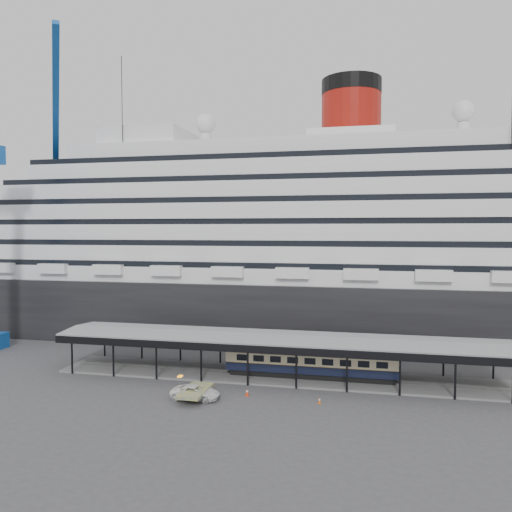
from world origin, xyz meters
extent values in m
plane|color=#3C3C3F|center=(0.00, 0.00, 0.00)|extent=(200.00, 200.00, 0.00)
cube|color=black|center=(0.00, 32.00, 5.00)|extent=(130.00, 30.00, 10.00)
cylinder|color=maroon|center=(8.00, 32.00, 37.40)|extent=(10.00, 10.00, 9.00)
cylinder|color=black|center=(8.00, 32.00, 42.65)|extent=(10.10, 10.10, 2.50)
sphere|color=silver|center=(-18.00, 32.00, 37.70)|extent=(3.60, 3.60, 3.60)
sphere|color=silver|center=(26.00, 32.00, 37.70)|extent=(3.60, 3.60, 3.60)
cube|color=slate|center=(0.00, 5.00, 0.12)|extent=(56.00, 8.00, 0.24)
cube|color=slate|center=(0.00, 4.28, 0.28)|extent=(54.00, 0.08, 0.10)
cube|color=slate|center=(0.00, 5.72, 0.28)|extent=(54.00, 0.08, 0.10)
cube|color=black|center=(0.00, 0.50, 4.45)|extent=(56.00, 0.18, 0.90)
cube|color=black|center=(0.00, 9.50, 4.45)|extent=(56.00, 0.18, 0.90)
cube|color=slate|center=(0.00, 5.00, 5.18)|extent=(56.00, 9.00, 0.24)
cube|color=blue|center=(-37.61, 15.88, 39.20)|extent=(12.92, 17.86, 16.80)
cylinder|color=black|center=(-29.22, 21.75, 23.60)|extent=(0.12, 0.12, 47.21)
cylinder|color=black|center=(30.26, 20.24, 23.60)|extent=(0.12, 0.12, 47.21)
imported|color=white|center=(-7.36, -4.97, 0.74)|extent=(5.40, 2.57, 1.49)
cube|color=black|center=(4.18, 5.00, 0.58)|extent=(20.14, 2.30, 0.67)
cube|color=black|center=(4.18, 5.00, 1.44)|extent=(21.10, 2.69, 1.05)
cube|color=beige|center=(4.18, 5.00, 2.59)|extent=(21.10, 2.73, 1.25)
cube|color=black|center=(4.18, 5.00, 3.40)|extent=(21.10, 2.69, 0.38)
cube|color=#F74F0D|center=(-6.70, -1.47, 0.02)|extent=(0.44, 0.44, 0.03)
cone|color=#F74F0D|center=(-6.70, -1.47, 0.39)|extent=(0.37, 0.37, 0.74)
cylinder|color=white|center=(-6.70, -1.47, 0.46)|extent=(0.23, 0.23, 0.14)
cube|color=red|center=(-2.14, -2.65, 0.02)|extent=(0.51, 0.51, 0.03)
cone|color=red|center=(-2.14, -2.65, 0.42)|extent=(0.43, 0.43, 0.79)
cylinder|color=white|center=(-2.14, -2.65, 0.49)|extent=(0.25, 0.25, 0.15)
cube|color=#D4560B|center=(5.95, -3.49, 0.01)|extent=(0.38, 0.38, 0.03)
cone|color=#D4560B|center=(5.95, -3.49, 0.34)|extent=(0.32, 0.32, 0.64)
cylinder|color=white|center=(5.95, -3.49, 0.40)|extent=(0.20, 0.20, 0.12)
camera|label=1|loc=(10.38, -55.66, 18.40)|focal=35.00mm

